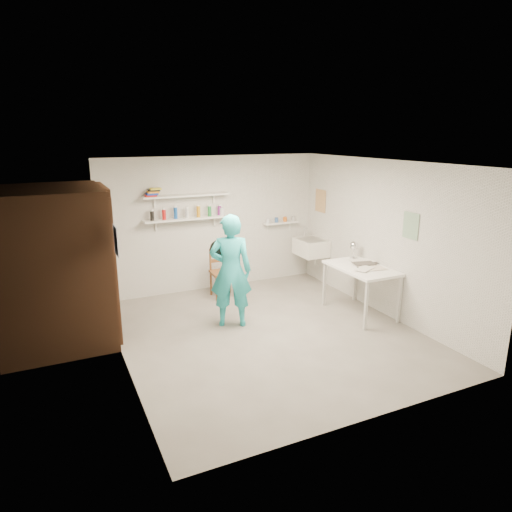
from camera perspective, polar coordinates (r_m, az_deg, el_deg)
name	(u,v)px	position (r m, az deg, el deg)	size (l,w,h in m)	color
floor	(268,334)	(6.64, 1.48, -9.69)	(4.00, 4.50, 0.02)	slate
ceiling	(269,162)	(6.04, 1.64, 11.64)	(4.00, 4.50, 0.02)	silver
wall_back	(212,224)	(8.26, -5.49, 4.06)	(4.00, 0.02, 2.40)	silver
wall_front	(377,308)	(4.42, 14.85, -6.29)	(4.00, 0.02, 2.40)	silver
wall_left	(117,271)	(5.65, -16.99, -1.75)	(0.02, 4.50, 2.40)	silver
wall_right	(384,238)	(7.33, 15.77, 2.13)	(0.02, 4.50, 2.40)	silver
doorway_recess	(108,264)	(6.71, -18.03, -0.98)	(0.02, 0.90, 2.00)	black
corridor_box	(52,267)	(6.66, -24.11, -1.25)	(1.40, 1.50, 2.10)	brown
door_lintel	(103,189)	(6.52, -18.61, 7.95)	(0.06, 1.05, 0.10)	brown
door_jamb_near	(115,274)	(6.24, -17.24, -2.12)	(0.06, 0.10, 2.00)	brown
door_jamb_far	(105,256)	(7.20, -18.40, 0.05)	(0.06, 0.10, 2.00)	brown
shelf_lower	(187,219)	(7.96, -8.60, 4.64)	(1.50, 0.22, 0.03)	white
shelf_upper	(186,195)	(7.90, -8.71, 7.49)	(1.50, 0.22, 0.03)	white
ledge_shelf	(281,223)	(8.73, 3.11, 4.18)	(0.70, 0.14, 0.03)	white
poster_left	(116,241)	(5.62, -17.12, 1.83)	(0.01, 0.28, 0.36)	#334C7F
poster_right_a	(320,201)	(8.67, 8.07, 6.85)	(0.01, 0.34, 0.42)	#995933
poster_right_b	(411,226)	(6.86, 18.78, 3.59)	(0.01, 0.30, 0.38)	#3F724C
belfast_sink	(311,247)	(8.62, 6.89, 1.09)	(0.48, 0.60, 0.30)	white
man	(231,271)	(6.64, -3.18, -1.87)	(0.61, 0.40, 1.68)	#26B8C1
wall_clock	(220,250)	(6.71, -4.54, 0.78)	(0.30, 0.30, 0.04)	#CAC889
wooden_chair	(223,273)	(7.92, -4.13, -2.07)	(0.41, 0.39, 0.88)	brown
work_table	(360,290)	(7.36, 12.88, -4.23)	(0.70, 1.16, 0.77)	white
desk_lamp	(354,245)	(7.65, 12.17, 1.31)	(0.15, 0.15, 0.15)	silver
spray_cans	(187,213)	(7.94, -8.62, 5.35)	(1.26, 0.06, 0.17)	black
book_stack	(153,192)	(7.75, -12.74, 7.78)	(0.26, 0.14, 0.14)	red
ledge_pots	(281,220)	(8.72, 3.12, 4.56)	(0.48, 0.07, 0.09)	silver
papers	(362,266)	(7.23, 13.07, -1.23)	(0.30, 0.22, 0.03)	silver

